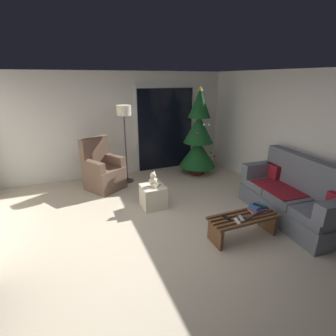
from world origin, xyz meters
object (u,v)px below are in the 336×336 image
(remote_black, at_px, (226,217))
(cell_phone, at_px, (258,205))
(remote_white, at_px, (237,221))
(book_stack, at_px, (257,208))
(teddy_bear_cream, at_px, (153,180))
(christmas_tree, at_px, (198,137))
(floor_lamp, at_px, (124,118))
(coffee_table, at_px, (243,223))
(ottoman, at_px, (153,196))
(remote_graphite, at_px, (249,218))
(couch, at_px, (294,198))
(armchair, at_px, (103,171))
(remote_silver, at_px, (241,218))

(remote_black, bearing_deg, cell_phone, -9.20)
(remote_white, height_order, book_stack, book_stack)
(remote_white, height_order, teddy_bear_cream, teddy_bear_cream)
(christmas_tree, height_order, floor_lamp, christmas_tree)
(coffee_table, distance_m, ottoman, 1.74)
(remote_white, relative_size, cell_phone, 1.08)
(ottoman, bearing_deg, remote_graphite, -57.02)
(couch, xyz_separation_m, book_stack, (-0.87, -0.09, 0.02))
(teddy_bear_cream, bearing_deg, remote_white, -63.81)
(armchair, bearing_deg, book_stack, -53.20)
(cell_phone, relative_size, teddy_bear_cream, 0.50)
(remote_black, bearing_deg, remote_silver, -36.40)
(armchair, distance_m, floor_lamp, 1.26)
(remote_white, bearing_deg, couch, 21.88)
(floor_lamp, bearing_deg, remote_white, -72.78)
(remote_graphite, bearing_deg, cell_phone, 103.62)
(remote_silver, xyz_separation_m, ottoman, (-0.87, 1.50, -0.16))
(remote_graphite, distance_m, book_stack, 0.29)
(coffee_table, relative_size, remote_white, 7.05)
(remote_graphite, bearing_deg, ottoman, -158.15)
(christmas_tree, height_order, ottoman, christmas_tree)
(coffee_table, bearing_deg, remote_graphite, -69.89)
(couch, xyz_separation_m, remote_black, (-1.44, -0.09, -0.02))
(coffee_table, xyz_separation_m, floor_lamp, (-1.12, 2.88, 1.26))
(remote_white, relative_size, book_stack, 0.60)
(book_stack, bearing_deg, teddy_bear_cream, 131.76)
(armchair, distance_m, teddy_bear_cream, 1.48)
(couch, height_order, teddy_bear_cream, couch)
(remote_graphite, height_order, teddy_bear_cream, teddy_bear_cream)
(floor_lamp, bearing_deg, cell_phone, -63.64)
(coffee_table, relative_size, ottoman, 2.50)
(coffee_table, distance_m, floor_lamp, 3.34)
(couch, xyz_separation_m, christmas_tree, (-0.50, 2.57, 0.56))
(remote_black, distance_m, armchair, 3.01)
(coffee_table, relative_size, armchair, 0.97)
(remote_white, relative_size, floor_lamp, 0.09)
(cell_phone, relative_size, christmas_tree, 0.07)
(remote_white, bearing_deg, floor_lamp, 119.09)
(couch, xyz_separation_m, coffee_table, (-1.15, -0.14, -0.15))
(cell_phone, distance_m, teddy_bear_cream, 1.87)
(remote_graphite, relative_size, cell_phone, 1.08)
(floor_lamp, distance_m, ottoman, 1.93)
(floor_lamp, bearing_deg, christmas_tree, -5.45)
(coffee_table, bearing_deg, armchair, 122.17)
(floor_lamp, bearing_deg, armchair, -163.02)
(book_stack, bearing_deg, floor_lamp, 116.44)
(remote_graphite, relative_size, armchair, 0.14)
(christmas_tree, xyz_separation_m, floor_lamp, (-1.78, 0.17, 0.55))
(remote_graphite, xyz_separation_m, cell_phone, (0.26, 0.12, 0.10))
(remote_silver, height_order, remote_black, same)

